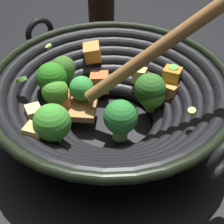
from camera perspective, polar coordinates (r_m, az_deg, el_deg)
ground_plane at (r=0.54m, az=-0.16°, el=-2.75°), size 4.00×4.00×0.00m
wok at (r=0.50m, az=-0.29°, el=2.53°), size 0.37×0.35×0.26m
soy_sauce_bottle at (r=0.75m, az=-1.84°, el=18.12°), size 0.06×0.06×0.19m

